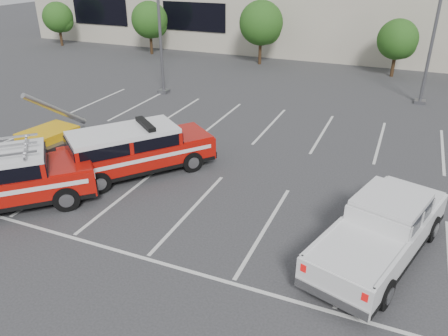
% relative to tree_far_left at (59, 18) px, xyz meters
% --- Properties ---
extents(ground, '(120.00, 120.00, 0.00)m').
position_rel_tree_far_left_xyz_m(ground, '(24.91, -22.05, -2.50)').
color(ground, '#2F2F31').
rests_on(ground, ground).
extents(stall_markings, '(23.00, 15.00, 0.01)m').
position_rel_tree_far_left_xyz_m(stall_markings, '(24.91, -17.55, -2.50)').
color(stall_markings, silver).
rests_on(stall_markings, ground).
extents(tree_far_left, '(2.77, 2.77, 3.99)m').
position_rel_tree_far_left_xyz_m(tree_far_left, '(0.00, 0.00, 0.00)').
color(tree_far_left, '#3F2B19').
rests_on(tree_far_left, ground).
extents(tree_left, '(3.07, 3.07, 4.42)m').
position_rel_tree_far_left_xyz_m(tree_left, '(10.00, 0.00, 0.27)').
color(tree_left, '#3F2B19').
rests_on(tree_left, ground).
extents(tree_mid_left, '(3.37, 3.37, 4.85)m').
position_rel_tree_far_left_xyz_m(tree_mid_left, '(20.00, 0.00, 0.54)').
color(tree_mid_left, '#3F2B19').
rests_on(tree_mid_left, ground).
extents(tree_mid_right, '(2.77, 2.77, 3.99)m').
position_rel_tree_far_left_xyz_m(tree_mid_right, '(30.00, 0.00, 0.00)').
color(tree_mid_right, '#3F2B19').
rests_on(tree_mid_right, ground).
extents(light_pole_left, '(0.90, 0.60, 10.24)m').
position_rel_tree_far_left_xyz_m(light_pole_left, '(16.91, -10.05, 2.68)').
color(light_pole_left, '#59595E').
rests_on(light_pole_left, ground).
extents(light_pole_mid, '(0.90, 0.60, 10.24)m').
position_rel_tree_far_left_xyz_m(light_pole_mid, '(31.91, -6.05, 2.68)').
color(light_pole_mid, '#59595E').
rests_on(light_pole_mid, ground).
extents(fire_chief_suv, '(5.29, 5.90, 2.05)m').
position_rel_tree_far_left_xyz_m(fire_chief_suv, '(21.59, -20.22, -1.66)').
color(fire_chief_suv, '#A00E07').
rests_on(fire_chief_suv, ground).
extents(white_pickup, '(3.57, 6.10, 1.77)m').
position_rel_tree_far_left_xyz_m(white_pickup, '(31.04, -22.12, -1.80)').
color(white_pickup, silver).
rests_on(white_pickup, ground).
extents(ladder_suv, '(5.67, 5.54, 2.25)m').
position_rel_tree_far_left_xyz_m(ladder_suv, '(18.87, -24.22, -1.60)').
color(ladder_suv, '#A00E07').
rests_on(ladder_suv, ground).
extents(utility_rig, '(3.61, 3.85, 3.14)m').
position_rel_tree_far_left_xyz_m(utility_rig, '(17.52, -20.76, -1.88)').
color(utility_rig, '#59595E').
rests_on(utility_rig, ground).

